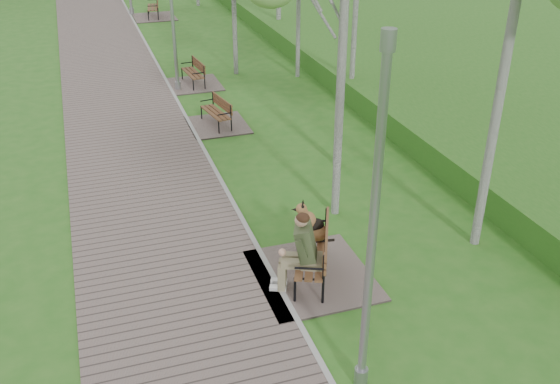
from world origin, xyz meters
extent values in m
plane|color=#2B681D|center=(0.00, 0.00, 0.00)|extent=(120.00, 120.00, 0.00)
cube|color=#6F605A|center=(-1.75, 21.50, 0.02)|extent=(3.50, 67.00, 0.04)
cube|color=#999993|center=(0.00, 21.50, 0.03)|extent=(0.10, 67.00, 0.05)
cube|color=#467C2A|center=(12.00, 20.00, 0.00)|extent=(14.00, 70.00, 1.60)
cube|color=#6F605A|center=(0.71, 2.39, 0.02)|extent=(2.07, 2.30, 0.04)
cube|color=brown|center=(0.66, 2.39, 0.52)|extent=(1.16, 1.79, 0.05)
cube|color=brown|center=(0.91, 2.28, 0.83)|extent=(0.73, 1.60, 0.38)
cube|color=#6F605A|center=(0.76, 10.23, 0.02)|extent=(1.66, 1.84, 0.04)
cube|color=brown|center=(0.71, 10.23, 0.41)|extent=(0.65, 1.43, 0.04)
cube|color=brown|center=(0.92, 10.27, 0.66)|extent=(0.28, 1.36, 0.30)
cube|color=#6F605A|center=(0.87, 14.16, 0.02)|extent=(1.72, 1.91, 0.04)
cube|color=brown|center=(0.82, 14.16, 0.43)|extent=(0.57, 1.47, 0.04)
cube|color=brown|center=(1.05, 14.18, 0.69)|extent=(0.18, 1.43, 0.31)
cube|color=#6F605A|center=(1.09, 25.23, 0.02)|extent=(2.00, 2.22, 0.04)
cube|color=brown|center=(1.04, 25.23, 0.50)|extent=(0.73, 1.72, 0.04)
cube|color=brown|center=(1.30, 25.19, 0.80)|extent=(0.28, 1.65, 0.37)
cylinder|color=gray|center=(0.40, -0.36, 0.15)|extent=(0.20, 0.20, 0.30)
cylinder|color=gray|center=(0.40, -0.36, 2.51)|extent=(0.12, 0.12, 5.03)
cylinder|color=gray|center=(0.40, -0.36, 5.08)|extent=(0.18, 0.18, 0.25)
cylinder|color=gray|center=(0.24, 13.83, 0.14)|extent=(0.19, 0.19, 0.29)
cylinder|color=gray|center=(0.24, 13.83, 2.42)|extent=(0.12, 0.12, 4.83)
cylinder|color=gray|center=(0.10, 26.19, 0.17)|extent=(0.23, 0.23, 0.34)
cylinder|color=silver|center=(4.22, 2.44, 4.08)|extent=(0.19, 0.19, 8.15)
cylinder|color=silver|center=(2.02, 4.45, 3.40)|extent=(0.17, 0.17, 6.80)
camera|label=1|loc=(-2.85, -6.42, 6.79)|focal=40.00mm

